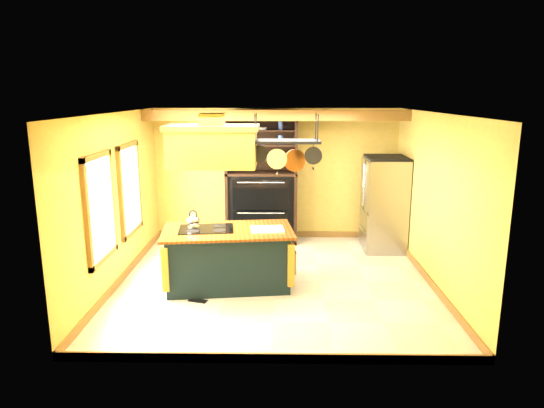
{
  "coord_description": "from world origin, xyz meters",
  "views": [
    {
      "loc": [
        0.07,
        -7.44,
        2.98
      ],
      "look_at": [
        -0.05,
        0.3,
        1.22
      ],
      "focal_mm": 32.0,
      "sensor_mm": 36.0,
      "label": 1
    }
  ],
  "objects_px": {
    "kitchen_island": "(228,257)",
    "refrigerator": "(384,206)",
    "pot_rack": "(286,147)",
    "range_hood": "(213,145)",
    "hutch": "(262,195)"
  },
  "relations": [
    {
      "from": "kitchen_island",
      "to": "pot_rack",
      "type": "xyz_separation_m",
      "value": [
        0.91,
        0.0,
        1.73
      ]
    },
    {
      "from": "range_hood",
      "to": "refrigerator",
      "type": "relative_size",
      "value": 0.77
    },
    {
      "from": "range_hood",
      "to": "hutch",
      "type": "bearing_deg",
      "value": 75.26
    },
    {
      "from": "refrigerator",
      "to": "hutch",
      "type": "xyz_separation_m",
      "value": [
        -2.39,
        0.51,
        0.09
      ]
    },
    {
      "from": "pot_rack",
      "to": "kitchen_island",
      "type": "bearing_deg",
      "value": -179.85
    },
    {
      "from": "pot_rack",
      "to": "range_hood",
      "type": "bearing_deg",
      "value": -179.85
    },
    {
      "from": "kitchen_island",
      "to": "refrigerator",
      "type": "bearing_deg",
      "value": 27.27
    },
    {
      "from": "kitchen_island",
      "to": "range_hood",
      "type": "relative_size",
      "value": 1.54
    },
    {
      "from": "kitchen_island",
      "to": "pot_rack",
      "type": "relative_size",
      "value": 1.99
    },
    {
      "from": "pot_rack",
      "to": "refrigerator",
      "type": "height_order",
      "value": "pot_rack"
    },
    {
      "from": "pot_rack",
      "to": "refrigerator",
      "type": "relative_size",
      "value": 0.6
    },
    {
      "from": "pot_rack",
      "to": "hutch",
      "type": "bearing_deg",
      "value": 100.88
    },
    {
      "from": "kitchen_island",
      "to": "range_hood",
      "type": "height_order",
      "value": "range_hood"
    },
    {
      "from": "pot_rack",
      "to": "hutch",
      "type": "height_order",
      "value": "pot_rack"
    },
    {
      "from": "range_hood",
      "to": "pot_rack",
      "type": "height_order",
      "value": "same"
    }
  ]
}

